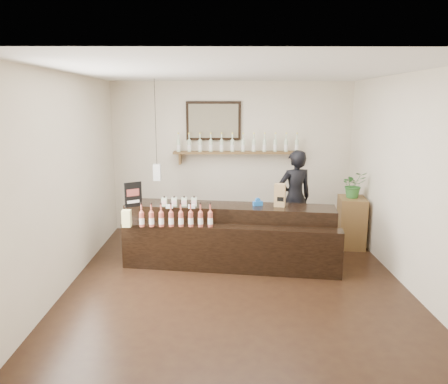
% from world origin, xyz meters
% --- Properties ---
extents(ground, '(5.00, 5.00, 0.00)m').
position_xyz_m(ground, '(0.00, 0.00, 0.00)').
color(ground, black).
rests_on(ground, ground).
extents(room_shell, '(5.00, 5.00, 5.00)m').
position_xyz_m(room_shell, '(0.00, 0.00, 1.70)').
color(room_shell, beige).
rests_on(room_shell, ground).
extents(back_wall_decor, '(2.66, 0.96, 1.69)m').
position_xyz_m(back_wall_decor, '(-0.15, 2.37, 1.76)').
color(back_wall_decor, brown).
rests_on(back_wall_decor, ground).
extents(counter, '(3.22, 1.32, 1.04)m').
position_xyz_m(counter, '(-0.09, 0.58, 0.42)').
color(counter, black).
rests_on(counter, ground).
extents(promo_sign, '(0.23, 0.16, 0.37)m').
position_xyz_m(promo_sign, '(-1.52, 0.60, 1.07)').
color(promo_sign, black).
rests_on(promo_sign, counter).
extents(paper_bag, '(0.19, 0.16, 0.35)m').
position_xyz_m(paper_bag, '(0.67, 0.60, 1.06)').
color(paper_bag, '#99744A').
rests_on(paper_bag, counter).
extents(tape_dispenser, '(0.15, 0.10, 0.12)m').
position_xyz_m(tape_dispenser, '(0.35, 0.66, 0.93)').
color(tape_dispenser, blue).
rests_on(tape_dispenser, counter).
extents(side_cabinet, '(0.50, 0.63, 0.85)m').
position_xyz_m(side_cabinet, '(2.00, 1.38, 0.42)').
color(side_cabinet, brown).
rests_on(side_cabinet, ground).
extents(potted_plant, '(0.45, 0.41, 0.44)m').
position_xyz_m(potted_plant, '(2.00, 1.38, 1.07)').
color(potted_plant, '#2E6A2A').
rests_on(potted_plant, side_cabinet).
extents(shopkeeper, '(0.77, 0.61, 1.85)m').
position_xyz_m(shopkeeper, '(1.06, 1.55, 0.92)').
color(shopkeeper, black).
rests_on(shopkeeper, ground).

